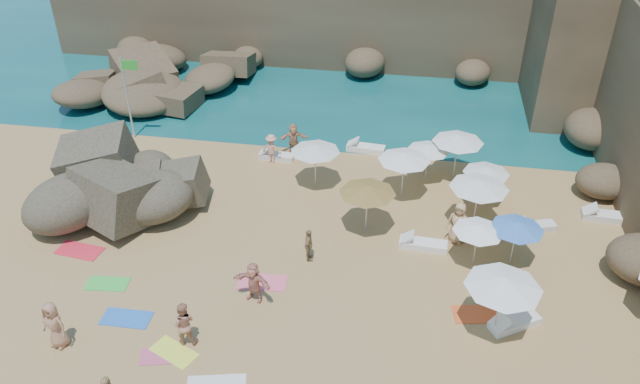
% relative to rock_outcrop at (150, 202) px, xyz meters
% --- Properties ---
extents(ground, '(120.00, 120.00, 0.00)m').
position_rel_rock_outcrop_xyz_m(ground, '(6.15, -3.84, 0.00)').
color(ground, tan).
rests_on(ground, ground).
extents(seawater, '(120.00, 120.00, 0.00)m').
position_rel_rock_outcrop_xyz_m(seawater, '(6.15, 26.16, 0.00)').
color(seawater, '#0C4751').
rests_on(seawater, ground).
extents(cliff_corner, '(10.00, 12.00, 8.00)m').
position_rel_rock_outcrop_xyz_m(cliff_corner, '(23.15, 16.16, 4.00)').
color(cliff_corner, brown).
rests_on(cliff_corner, ground).
extents(rock_promontory, '(12.00, 7.00, 2.00)m').
position_rel_rock_outcrop_xyz_m(rock_promontory, '(-4.85, 12.16, 0.00)').
color(rock_promontory, brown).
rests_on(rock_promontory, ground).
extents(rock_outcrop, '(8.66, 7.65, 2.87)m').
position_rel_rock_outcrop_xyz_m(rock_outcrop, '(0.00, 0.00, 0.00)').
color(rock_outcrop, brown).
rests_on(rock_outcrop, ground).
extents(flag_pole, '(0.89, 0.17, 4.59)m').
position_rel_rock_outcrop_xyz_m(flag_pole, '(-3.22, 5.91, 2.93)').
color(flag_pole, silver).
rests_on(flag_pole, ground).
extents(parasol_0, '(2.05, 2.05, 1.94)m').
position_rel_rock_outcrop_xyz_m(parasol_0, '(12.52, 4.16, 1.78)').
color(parasol_0, silver).
rests_on(parasol_0, ground).
extents(parasol_1, '(2.35, 2.35, 2.22)m').
position_rel_rock_outcrop_xyz_m(parasol_1, '(7.31, 2.78, 2.04)').
color(parasol_1, silver).
rests_on(parasol_1, ground).
extents(parasol_2, '(2.52, 2.52, 2.39)m').
position_rel_rock_outcrop_xyz_m(parasol_2, '(14.70, 0.61, 2.19)').
color(parasol_2, silver).
rests_on(parasol_2, ground).
extents(parasol_4, '(2.46, 2.46, 2.33)m').
position_rel_rock_outcrop_xyz_m(parasol_4, '(13.89, 4.67, 2.13)').
color(parasol_4, silver).
rests_on(parasol_4, ground).
extents(parasol_5, '(2.42, 2.42, 2.28)m').
position_rel_rock_outcrop_xyz_m(parasol_5, '(11.46, 2.56, 2.10)').
color(parasol_5, silver).
rests_on(parasol_5, ground).
extents(parasol_6, '(2.43, 2.43, 2.30)m').
position_rel_rock_outcrop_xyz_m(parasol_6, '(10.09, -0.45, 2.11)').
color(parasol_6, silver).
rests_on(parasol_6, ground).
extents(parasol_7, '(2.08, 2.08, 1.97)m').
position_rel_rock_outcrop_xyz_m(parasol_7, '(15.14, 2.48, 1.81)').
color(parasol_7, silver).
rests_on(parasol_7, ground).
extents(parasol_8, '(2.03, 2.03, 1.92)m').
position_rel_rock_outcrop_xyz_m(parasol_8, '(14.62, -1.98, 1.76)').
color(parasol_8, silver).
rests_on(parasol_8, ground).
extents(parasol_9, '(2.64, 2.64, 2.50)m').
position_rel_rock_outcrop_xyz_m(parasol_9, '(15.22, -5.71, 2.29)').
color(parasol_9, silver).
rests_on(parasol_9, ground).
extents(parasol_10, '(2.12, 2.12, 2.00)m').
position_rel_rock_outcrop_xyz_m(parasol_10, '(16.10, -1.66, 1.84)').
color(parasol_10, silver).
rests_on(parasol_10, ground).
extents(lounger_0, '(1.84, 0.69, 0.28)m').
position_rel_rock_outcrop_xyz_m(lounger_0, '(4.88, 4.93, 0.14)').
color(lounger_0, white).
rests_on(lounger_0, ground).
extents(lounger_1, '(2.06, 0.86, 0.31)m').
position_rel_rock_outcrop_xyz_m(lounger_1, '(9.35, 6.53, 0.16)').
color(lounger_1, white).
rests_on(lounger_1, ground).
extents(lounger_2, '(1.86, 1.09, 0.27)m').
position_rel_rock_outcrop_xyz_m(lounger_2, '(17.35, 0.83, 0.14)').
color(lounger_2, silver).
rests_on(lounger_2, ground).
extents(lounger_3, '(2.00, 0.76, 0.31)m').
position_rel_rock_outcrop_xyz_m(lounger_3, '(12.59, -1.28, 0.15)').
color(lounger_3, white).
rests_on(lounger_3, ground).
extents(lounger_4, '(2.08, 0.77, 0.32)m').
position_rel_rock_outcrop_xyz_m(lounger_4, '(20.55, 2.11, 0.16)').
color(lounger_4, silver).
rests_on(lounger_4, ground).
extents(lounger_5, '(1.96, 1.55, 0.30)m').
position_rel_rock_outcrop_xyz_m(lounger_5, '(15.95, -5.30, 0.15)').
color(lounger_5, white).
rests_on(lounger_5, ground).
extents(towel_1, '(1.70, 1.11, 0.03)m').
position_rel_rock_outcrop_xyz_m(towel_1, '(4.11, -8.75, 0.01)').
color(towel_1, '#CB4F70').
rests_on(towel_1, ground).
extents(towel_7, '(1.99, 1.16, 0.03)m').
position_rel_rock_outcrop_xyz_m(towel_7, '(-1.47, -3.92, 0.02)').
color(towel_7, red).
rests_on(towel_7, ground).
extents(towel_8, '(1.81, 0.94, 0.03)m').
position_rel_rock_outcrop_xyz_m(towel_8, '(2.12, -7.29, 0.02)').
color(towel_8, blue).
rests_on(towel_8, ground).
extents(towel_9, '(1.98, 1.10, 0.03)m').
position_rel_rock_outcrop_xyz_m(towel_9, '(6.50, -4.55, 0.02)').
color(towel_9, '#F65F79').
rests_on(towel_9, ground).
extents(towel_10, '(2.01, 1.27, 0.03)m').
position_rel_rock_outcrop_xyz_m(towel_10, '(14.73, -4.93, 0.02)').
color(towel_10, '#DF5423').
rests_on(towel_10, ground).
extents(towel_11, '(1.71, 0.98, 0.03)m').
position_rel_rock_outcrop_xyz_m(towel_11, '(0.59, -5.65, 0.01)').
color(towel_11, green).
rests_on(towel_11, ground).
extents(towel_12, '(1.83, 1.42, 0.03)m').
position_rel_rock_outcrop_xyz_m(towel_12, '(4.40, -8.54, 0.01)').
color(towel_12, '#E8F23F').
rests_on(towel_12, ground).
extents(person_stand_1, '(0.97, 0.83, 1.75)m').
position_rel_rock_outcrop_xyz_m(person_stand_1, '(4.65, -8.00, 0.87)').
color(person_stand_1, '#B5785A').
rests_on(person_stand_1, ground).
extents(person_stand_2, '(1.06, 0.56, 1.55)m').
position_rel_rock_outcrop_xyz_m(person_stand_2, '(4.73, 4.58, 0.78)').
color(person_stand_2, '#E99C84').
rests_on(person_stand_2, ground).
extents(person_stand_3, '(0.36, 0.85, 1.46)m').
position_rel_rock_outcrop_xyz_m(person_stand_3, '(8.03, -2.85, 0.73)').
color(person_stand_3, '#96774B').
rests_on(person_stand_3, ground).
extents(person_stand_4, '(1.04, 0.75, 1.92)m').
position_rel_rock_outcrop_xyz_m(person_stand_4, '(13.95, -0.63, 0.96)').
color(person_stand_4, tan).
rests_on(person_stand_4, ground).
extents(person_stand_5, '(1.56, 0.85, 1.61)m').
position_rel_rock_outcrop_xyz_m(person_stand_5, '(5.60, 5.83, 0.81)').
color(person_stand_5, tan).
rests_on(person_stand_5, ground).
extents(person_lie_2, '(1.27, 2.00, 0.49)m').
position_rel_rock_outcrop_xyz_m(person_lie_2, '(0.41, -8.86, 0.25)').
color(person_lie_2, '#A87354').
rests_on(person_lie_2, ground).
extents(person_lie_3, '(1.93, 2.01, 0.44)m').
position_rel_rock_outcrop_xyz_m(person_lie_3, '(6.45, -5.52, 0.22)').
color(person_lie_3, tan).
rests_on(person_lie_3, ground).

